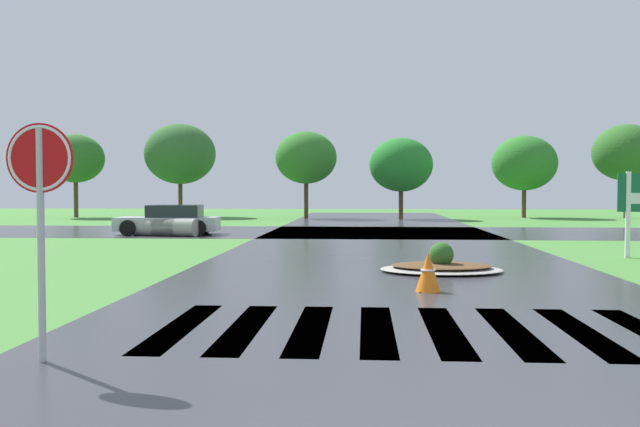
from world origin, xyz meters
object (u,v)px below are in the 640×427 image
median_island (441,266)px  traffic_cone (428,272)px  car_white_sedan (170,220)px  drainage_pipe_stack (166,227)px  stop_sign (40,185)px

median_island → traffic_cone: 3.09m
car_white_sedan → drainage_pipe_stack: car_white_sedan is taller
median_island → car_white_sedan: car_white_sedan is taller
stop_sign → traffic_cone: 7.37m
median_island → car_white_sedan: size_ratio=0.65×
stop_sign → traffic_cone: bearing=50.6°
drainage_pipe_stack → car_white_sedan: bearing=95.7°
stop_sign → drainage_pipe_stack: size_ratio=0.97×
median_island → drainage_pipe_stack: size_ratio=1.03×
car_white_sedan → traffic_cone: 17.79m
stop_sign → drainage_pipe_stack: (-4.45, 19.75, -1.59)m
median_island → traffic_cone: size_ratio=3.80×
stop_sign → median_island: bearing=59.4°
stop_sign → drainage_pipe_stack: 20.31m
car_white_sedan → drainage_pipe_stack: size_ratio=1.58×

